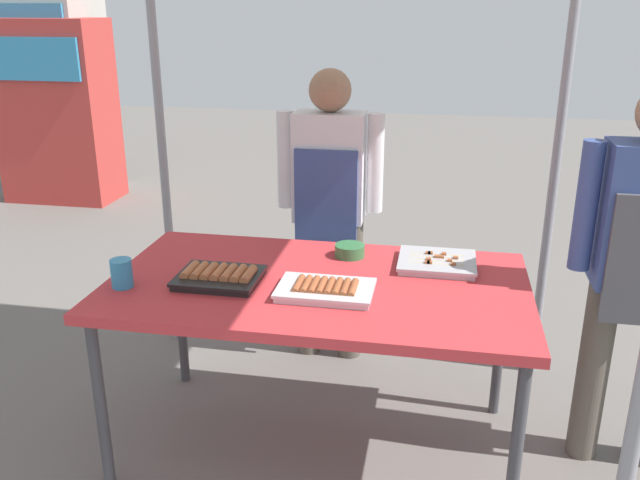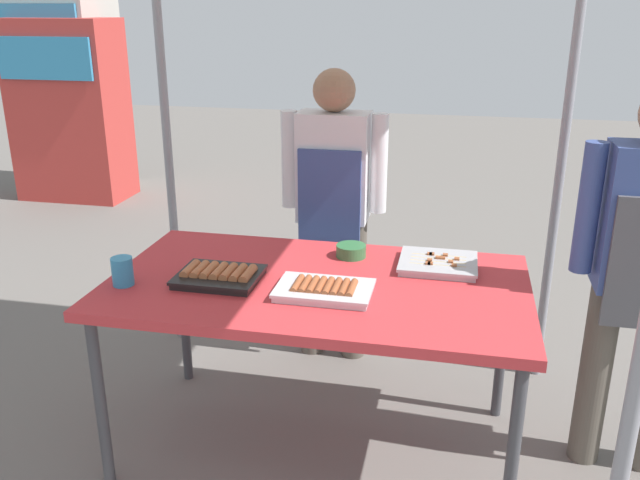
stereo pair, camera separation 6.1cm
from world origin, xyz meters
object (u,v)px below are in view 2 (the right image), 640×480
at_px(tray_pork_links, 324,290).
at_px(stall_table, 317,294).
at_px(drink_cup_near_edge, 122,271).
at_px(vendor_woman, 333,196).
at_px(neighbor_stall_right, 69,88).
at_px(tray_meat_skewers, 438,263).
at_px(condiment_bowl, 351,251).
at_px(tray_grilled_sausages, 219,275).
at_px(neighbor_stall_left, 70,110).

bearing_deg(tray_pork_links, stall_table, 113.82).
bearing_deg(drink_cup_near_edge, vendor_woman, 57.73).
distance_m(drink_cup_near_edge, neighbor_stall_right, 4.55).
bearing_deg(tray_meat_skewers, condiment_bowl, 172.71).
xyz_separation_m(tray_meat_skewers, drink_cup_near_edge, (-1.16, -0.43, 0.04)).
bearing_deg(tray_grilled_sausages, neighbor_stall_left, 128.75).
relative_size(tray_meat_skewers, vendor_woman, 0.21).
relative_size(stall_table, condiment_bowl, 12.75).
xyz_separation_m(vendor_woman, neighbor_stall_right, (-3.14, 2.80, 0.12)).
distance_m(stall_table, neighbor_stall_left, 4.47).
height_order(drink_cup_near_edge, vendor_woman, vendor_woman).
relative_size(tray_grilled_sausages, vendor_woman, 0.21).
height_order(tray_pork_links, neighbor_stall_right, neighbor_stall_right).
height_order(condiment_bowl, neighbor_stall_left, neighbor_stall_left).
bearing_deg(tray_grilled_sausages, tray_pork_links, -5.50).
distance_m(condiment_bowl, vendor_woman, 0.54).
bearing_deg(vendor_woman, tray_meat_skewers, 134.27).
height_order(tray_grilled_sausages, tray_pork_links, tray_grilled_sausages).
height_order(tray_meat_skewers, condiment_bowl, condiment_bowl).
xyz_separation_m(drink_cup_near_edge, neighbor_stall_left, (-2.34, 3.45, 0.02)).
xyz_separation_m(tray_grilled_sausages, vendor_woman, (0.28, 0.87, 0.09)).
xyz_separation_m(condiment_bowl, drink_cup_near_edge, (-0.79, -0.47, 0.03)).
relative_size(stall_table, tray_meat_skewers, 5.18).
distance_m(tray_pork_links, vendor_woman, 0.92).
relative_size(tray_meat_skewers, neighbor_stall_left, 0.19).
height_order(stall_table, neighbor_stall_left, neighbor_stall_left).
relative_size(tray_grilled_sausages, neighbor_stall_right, 0.16).
distance_m(stall_table, tray_pork_links, 0.15).
bearing_deg(neighbor_stall_left, tray_pork_links, -47.48).
xyz_separation_m(tray_grilled_sausages, condiment_bowl, (0.45, 0.36, 0.00)).
height_order(tray_pork_links, vendor_woman, vendor_woman).
height_order(tray_meat_skewers, tray_pork_links, tray_pork_links).
bearing_deg(drink_cup_near_edge, tray_meat_skewers, 20.25).
height_order(tray_meat_skewers, neighbor_stall_left, neighbor_stall_left).
bearing_deg(drink_cup_near_edge, tray_pork_links, 5.17).
bearing_deg(drink_cup_near_edge, neighbor_stall_left, 124.15).
bearing_deg(neighbor_stall_left, neighbor_stall_right, 119.17).
bearing_deg(neighbor_stall_right, tray_pork_links, -48.47).
xyz_separation_m(stall_table, tray_grilled_sausages, (-0.37, -0.08, 0.08)).
relative_size(stall_table, vendor_woman, 1.09).
bearing_deg(tray_pork_links, neighbor_stall_left, 132.52).
height_order(tray_grilled_sausages, neighbor_stall_right, neighbor_stall_right).
bearing_deg(neighbor_stall_right, tray_meat_skewers, -42.33).
distance_m(stall_table, tray_grilled_sausages, 0.38).
xyz_separation_m(tray_pork_links, drink_cup_near_edge, (-0.76, -0.07, 0.03)).
bearing_deg(tray_grilled_sausages, neighbor_stall_right, 127.99).
bearing_deg(tray_pork_links, tray_meat_skewers, 42.20).
bearing_deg(neighbor_stall_left, condiment_bowl, -43.56).
relative_size(drink_cup_near_edge, neighbor_stall_left, 0.07).
relative_size(condiment_bowl, vendor_woman, 0.09).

